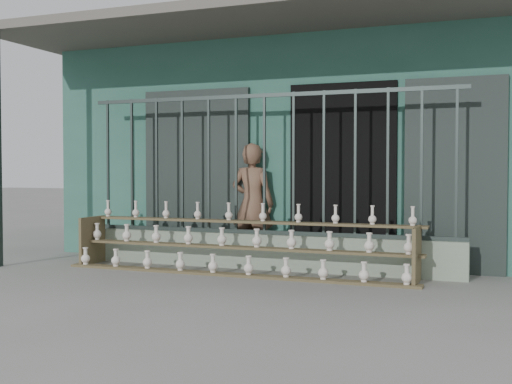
% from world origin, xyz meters
% --- Properties ---
extents(ground, '(60.00, 60.00, 0.00)m').
position_xyz_m(ground, '(0.00, 0.00, 0.00)').
color(ground, slate).
extents(workshop_building, '(7.40, 6.60, 3.21)m').
position_xyz_m(workshop_building, '(0.00, 4.23, 1.62)').
color(workshop_building, '#2D5F50').
rests_on(workshop_building, ground).
extents(parapet_wall, '(5.00, 0.20, 0.45)m').
position_xyz_m(parapet_wall, '(0.00, 1.30, 0.23)').
color(parapet_wall, gray).
rests_on(parapet_wall, ground).
extents(security_fence, '(5.00, 0.04, 1.80)m').
position_xyz_m(security_fence, '(-0.00, 1.30, 1.35)').
color(security_fence, '#283330').
rests_on(security_fence, parapet_wall).
extents(shelf_rack, '(4.50, 0.68, 0.85)m').
position_xyz_m(shelf_rack, '(-0.19, 0.89, 0.36)').
color(shelf_rack, brown).
rests_on(shelf_rack, ground).
extents(elderly_woman, '(0.60, 0.40, 1.63)m').
position_xyz_m(elderly_woman, '(-0.31, 1.68, 0.82)').
color(elderly_woman, brown).
rests_on(elderly_woman, ground).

